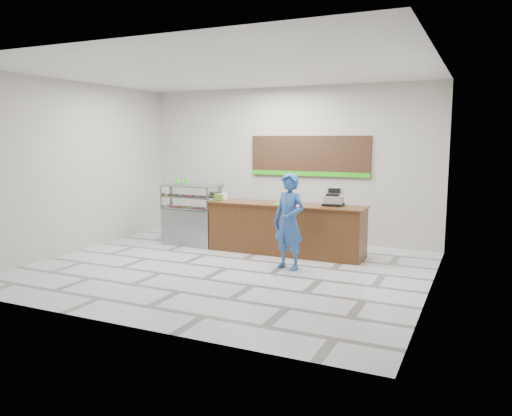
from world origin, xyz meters
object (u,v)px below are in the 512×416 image
at_px(sales_counter, 286,229).
at_px(customer, 289,222).
at_px(cash_register, 334,199).
at_px(serving_tray, 284,204).
at_px(display_case, 192,214).

distance_m(sales_counter, customer, 1.24).
bearing_deg(cash_register, serving_tray, -176.42).
relative_size(serving_tray, customer, 0.24).
relative_size(cash_register, customer, 0.26).
bearing_deg(serving_tray, sales_counter, 78.23).
height_order(display_case, cash_register, cash_register).
distance_m(display_case, customer, 2.92).
distance_m(sales_counter, display_case, 2.23).
height_order(serving_tray, customer, customer).
bearing_deg(serving_tray, display_case, 161.67).
distance_m(sales_counter, cash_register, 1.16).
xyz_separation_m(sales_counter, serving_tray, (0.01, -0.11, 0.52)).
bearing_deg(customer, cash_register, 85.03).
xyz_separation_m(sales_counter, customer, (0.49, -1.08, 0.35)).
bearing_deg(sales_counter, serving_tray, -86.14).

